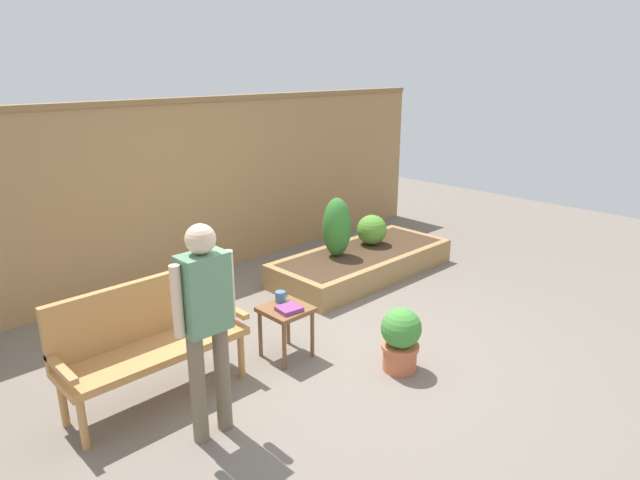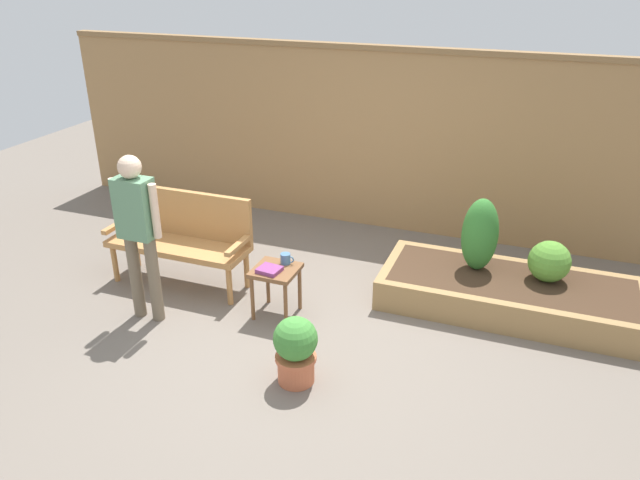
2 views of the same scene
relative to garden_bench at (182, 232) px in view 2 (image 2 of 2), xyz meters
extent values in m
plane|color=#70665B|center=(1.50, -0.52, -0.54)|extent=(14.00, 14.00, 0.00)
cube|color=#A37A4C|center=(1.50, 2.08, 0.51)|extent=(8.40, 0.10, 2.10)
cube|color=olive|center=(1.50, 2.08, 1.59)|extent=(8.40, 0.14, 0.06)
cylinder|color=#B77F47|center=(0.66, 0.08, -0.34)|extent=(0.06, 0.06, 0.40)
cylinder|color=#B77F47|center=(0.66, -0.28, -0.34)|extent=(0.06, 0.06, 0.40)
cylinder|color=#B77F47|center=(-0.66, 0.08, -0.34)|extent=(0.06, 0.06, 0.40)
cylinder|color=#B77F47|center=(-0.66, -0.28, -0.34)|extent=(0.06, 0.06, 0.40)
cube|color=#B77F47|center=(0.00, -0.10, -0.11)|extent=(1.44, 0.48, 0.06)
cube|color=#B77F47|center=(0.00, 0.11, 0.16)|extent=(1.44, 0.06, 0.48)
cube|color=#B77F47|center=(-0.69, -0.10, 0.02)|extent=(0.06, 0.48, 0.04)
cube|color=#B77F47|center=(0.69, -0.10, 0.02)|extent=(0.06, 0.48, 0.04)
cylinder|color=brown|center=(1.32, -0.12, -0.32)|extent=(0.04, 0.04, 0.44)
cylinder|color=brown|center=(1.32, -0.45, -0.32)|extent=(0.04, 0.04, 0.44)
cylinder|color=brown|center=(0.99, -0.12, -0.32)|extent=(0.04, 0.04, 0.44)
cylinder|color=brown|center=(0.99, -0.45, -0.32)|extent=(0.04, 0.04, 0.44)
cube|color=brown|center=(1.15, -0.28, -0.08)|extent=(0.40, 0.40, 0.04)
cylinder|color=teal|center=(1.20, -0.16, -0.02)|extent=(0.09, 0.09, 0.10)
torus|color=teal|center=(1.25, -0.16, -0.02)|extent=(0.07, 0.01, 0.07)
cube|color=#7F3875|center=(1.13, -0.36, -0.05)|extent=(0.22, 0.20, 0.04)
cylinder|color=#C66642|center=(1.71, -1.13, -0.44)|extent=(0.29, 0.29, 0.20)
cylinder|color=#C66642|center=(1.71, -1.13, -0.32)|extent=(0.32, 0.32, 0.04)
sphere|color=#428938|center=(1.71, -1.13, -0.15)|extent=(0.35, 0.35, 0.35)
cube|color=#997547|center=(3.17, 0.14, -0.39)|extent=(2.40, 0.09, 0.30)
cube|color=#997547|center=(3.17, 1.05, -0.39)|extent=(2.40, 0.09, 0.30)
cube|color=#997547|center=(2.02, 0.60, -0.39)|extent=(0.09, 0.82, 0.30)
cube|color=#422D1E|center=(3.17, 0.60, -0.39)|extent=(2.22, 0.82, 0.30)
cylinder|color=brown|center=(2.83, 0.72, -0.21)|extent=(0.04, 0.04, 0.06)
ellipsoid|color=#33752D|center=(2.83, 0.72, 0.12)|extent=(0.34, 0.34, 0.72)
cylinder|color=brown|center=(3.48, 0.72, -0.21)|extent=(0.04, 0.04, 0.06)
sphere|color=#569333|center=(3.48, 0.72, -0.05)|extent=(0.39, 0.39, 0.39)
cylinder|color=#70604C|center=(0.16, -0.74, -0.13)|extent=(0.11, 0.11, 0.82)
cylinder|color=#70604C|center=(-0.04, -0.74, -0.13)|extent=(0.11, 0.11, 0.82)
cube|color=#5B8966|center=(0.06, -0.74, 0.55)|extent=(0.32, 0.20, 0.54)
cylinder|color=beige|center=(0.26, -0.74, 0.55)|extent=(0.07, 0.07, 0.49)
cylinder|color=beige|center=(-0.14, -0.74, 0.55)|extent=(0.07, 0.07, 0.49)
sphere|color=beige|center=(0.06, -0.74, 0.92)|extent=(0.20, 0.20, 0.20)
camera|label=1|loc=(-1.71, -3.66, 1.97)|focal=30.80mm
camera|label=2|loc=(3.26, -4.72, 2.51)|focal=34.21mm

